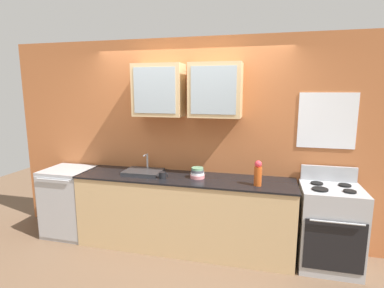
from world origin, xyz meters
TOP-DOWN VIEW (x-y plane):
  - ground_plane at (0.00, 0.00)m, footprint 10.00×10.00m
  - back_wall_unit at (0.01, 0.33)m, footprint 5.10×0.42m
  - counter at (0.00, 0.00)m, footprint 2.69×0.63m
  - stove_range at (1.70, -0.00)m, footprint 0.65×0.62m
  - sink_faucet at (-0.57, 0.09)m, footprint 0.48×0.35m
  - bowl_stack at (0.17, 0.02)m, footprint 0.18×0.18m
  - vase at (0.90, -0.11)m, footprint 0.09×0.09m
  - cup_near_sink at (-0.24, -0.10)m, footprint 0.12×0.08m
  - dishwasher at (-1.64, -0.00)m, footprint 0.62×0.62m

SIDE VIEW (x-z plane):
  - ground_plane at x=0.00m, z-range 0.00..0.00m
  - dishwasher at x=-1.64m, z-range 0.00..0.93m
  - counter at x=0.00m, z-range 0.00..0.93m
  - stove_range at x=1.70m, z-range -0.08..1.03m
  - sink_faucet at x=-0.57m, z-range 0.83..1.06m
  - cup_near_sink at x=-0.24m, z-range 0.93..1.01m
  - bowl_stack at x=0.17m, z-range 0.92..1.05m
  - vase at x=0.90m, z-range 0.92..1.21m
  - back_wall_unit at x=0.01m, z-range 0.11..2.75m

